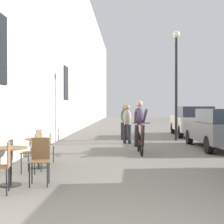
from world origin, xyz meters
TOP-DOWN VIEW (x-y plane):
  - building_facade_left at (-3.45, 14.00)m, footprint 0.54×68.00m
  - cafe_table_near at (-2.36, 3.00)m, footprint 0.64×0.64m
  - cafe_chair_near_toward_street at (-2.28, 2.41)m, footprint 0.46×0.46m
  - cafe_chair_near_toward_wall at (-1.81, 3.07)m, footprint 0.43×0.43m
  - cafe_table_mid at (-2.30, 4.77)m, footprint 0.64×0.64m
  - cafe_chair_mid_toward_street at (-2.22, 4.13)m, footprint 0.45×0.45m
  - cafe_chair_mid_toward_wall at (-2.37, 5.46)m, footprint 0.42×0.42m
  - cyclist_on_bicycle at (0.28, 7.46)m, footprint 0.52×1.76m
  - pedestrian_near at (-0.11, 10.23)m, footprint 0.36×0.27m
  - pedestrian_mid at (-0.22, 11.79)m, footprint 0.36×0.27m
  - street_lamp at (2.09, 11.52)m, footprint 0.32×0.32m
  - parked_car_second at (3.19, 8.63)m, footprint 1.82×4.08m
  - parked_car_third at (3.31, 13.87)m, footprint 1.88×4.33m

SIDE VIEW (x-z plane):
  - cafe_chair_near_toward_street at x=-2.28m, z-range 0.07..0.96m
  - cafe_chair_near_toward_wall at x=-1.81m, z-range 0.07..0.96m
  - cafe_chair_mid_toward_street at x=-2.22m, z-range 0.07..0.96m
  - cafe_chair_mid_toward_wall at x=-2.37m, z-range 0.07..0.96m
  - cafe_table_near at x=-2.36m, z-range 0.16..0.88m
  - cafe_table_mid at x=-2.30m, z-range 0.16..0.88m
  - parked_car_second at x=3.19m, z-range 0.03..1.46m
  - parked_car_third at x=3.31m, z-range 0.03..1.56m
  - cyclist_on_bicycle at x=0.28m, z-range -0.06..1.68m
  - pedestrian_near at x=-0.11m, z-range 0.10..1.70m
  - pedestrian_mid at x=-0.22m, z-range 0.10..1.73m
  - street_lamp at x=2.09m, z-range 0.66..5.56m
  - building_facade_left at x=-3.45m, z-range 0.00..10.54m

